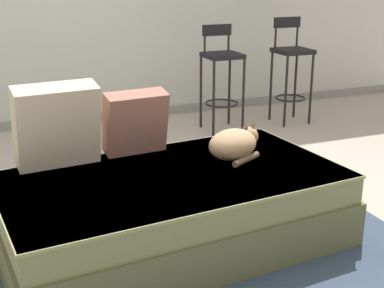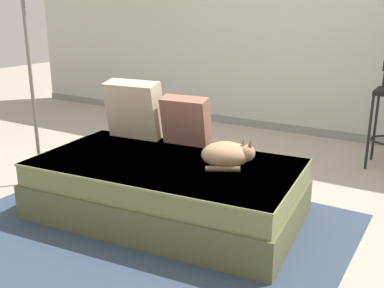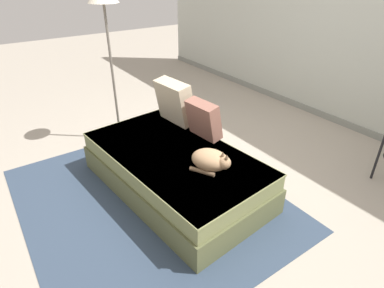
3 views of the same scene
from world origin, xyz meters
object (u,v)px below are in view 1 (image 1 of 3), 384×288
at_px(cat, 234,144).
at_px(bar_stool_near_window, 221,70).
at_px(throw_pillow_corner, 57,125).
at_px(throw_pillow_middle, 135,122).
at_px(bar_stool_by_doorway, 291,64).
at_px(couch, 173,209).

distance_m(cat, bar_stool_near_window, 1.94).
distance_m(throw_pillow_corner, throw_pillow_middle, 0.46).
xyz_separation_m(throw_pillow_corner, bar_stool_near_window, (1.70, 1.55, -0.08)).
distance_m(bar_stool_near_window, bar_stool_by_doorway, 0.74).
relative_size(throw_pillow_middle, bar_stool_near_window, 0.39).
relative_size(throw_pillow_corner, bar_stool_near_window, 0.48).
bearing_deg(bar_stool_by_doorway, bar_stool_near_window, -179.94).
bearing_deg(throw_pillow_corner, bar_stool_by_doorway, 32.50).
relative_size(couch, throw_pillow_corner, 4.10).
bearing_deg(couch, bar_stool_near_window, 58.59).
bearing_deg(cat, bar_stool_by_doorway, 50.40).
height_order(throw_pillow_corner, bar_stool_by_doorway, bar_stool_by_doorway).
height_order(couch, cat, cat).
height_order(throw_pillow_corner, throw_pillow_middle, throw_pillow_corner).
height_order(couch, throw_pillow_middle, throw_pillow_middle).
xyz_separation_m(couch, bar_stool_near_window, (1.16, 1.90, 0.35)).
bearing_deg(throw_pillow_corner, bar_stool_near_window, 42.40).
bearing_deg(couch, bar_stool_by_doorway, 45.06).
xyz_separation_m(cat, bar_stool_by_doorway, (1.48, 1.79, 0.08)).
height_order(throw_pillow_corner, bar_stool_near_window, bar_stool_near_window).
xyz_separation_m(couch, cat, (0.42, 0.11, 0.29)).
distance_m(throw_pillow_corner, bar_stool_near_window, 2.30).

